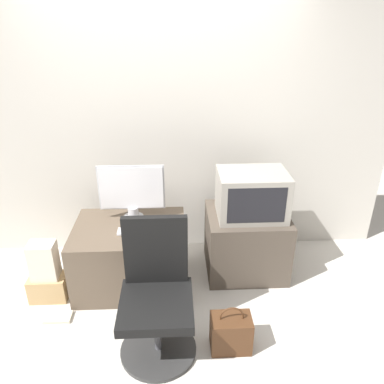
{
  "coord_description": "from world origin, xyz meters",
  "views": [
    {
      "loc": [
        0.11,
        -2.09,
        2.22
      ],
      "look_at": [
        0.26,
        0.85,
        0.83
      ],
      "focal_mm": 35.0,
      "sensor_mm": 36.0,
      "label": 1
    }
  ],
  "objects_px": {
    "mouse": "(161,231)",
    "office_chair": "(157,300)",
    "main_monitor": "(132,192)",
    "keyboard": "(135,231)",
    "crt_tv": "(252,194)",
    "book": "(58,317)",
    "cardboard_box_lower": "(49,287)",
    "handbag": "(231,333)"
  },
  "relations": [
    {
      "from": "mouse",
      "to": "office_chair",
      "type": "height_order",
      "value": "office_chair"
    },
    {
      "from": "main_monitor",
      "to": "keyboard",
      "type": "height_order",
      "value": "main_monitor"
    },
    {
      "from": "office_chair",
      "to": "crt_tv",
      "type": "bearing_deg",
      "value": 46.55
    },
    {
      "from": "keyboard",
      "to": "book",
      "type": "relative_size",
      "value": 1.34
    },
    {
      "from": "main_monitor",
      "to": "keyboard",
      "type": "relative_size",
      "value": 1.98
    },
    {
      "from": "office_chair",
      "to": "book",
      "type": "xyz_separation_m",
      "value": [
        -0.82,
        0.3,
        -0.41
      ]
    },
    {
      "from": "main_monitor",
      "to": "mouse",
      "type": "bearing_deg",
      "value": -45.22
    },
    {
      "from": "cardboard_box_lower",
      "to": "book",
      "type": "relative_size",
      "value": 1.45
    },
    {
      "from": "main_monitor",
      "to": "cardboard_box_lower",
      "type": "relative_size",
      "value": 1.83
    },
    {
      "from": "mouse",
      "to": "book",
      "type": "xyz_separation_m",
      "value": [
        -0.84,
        -0.35,
        -0.58
      ]
    },
    {
      "from": "keyboard",
      "to": "cardboard_box_lower",
      "type": "relative_size",
      "value": 0.93
    },
    {
      "from": "keyboard",
      "to": "crt_tv",
      "type": "height_order",
      "value": "crt_tv"
    },
    {
      "from": "mouse",
      "to": "crt_tv",
      "type": "xyz_separation_m",
      "value": [
        0.79,
        0.22,
        0.21
      ]
    },
    {
      "from": "handbag",
      "to": "cardboard_box_lower",
      "type": "bearing_deg",
      "value": 157.45
    },
    {
      "from": "crt_tv",
      "to": "book",
      "type": "xyz_separation_m",
      "value": [
        -1.64,
        -0.57,
        -0.79
      ]
    },
    {
      "from": "handbag",
      "to": "main_monitor",
      "type": "bearing_deg",
      "value": 128.44
    },
    {
      "from": "keyboard",
      "to": "office_chair",
      "type": "distance_m",
      "value": 0.71
    },
    {
      "from": "office_chair",
      "to": "handbag",
      "type": "xyz_separation_m",
      "value": [
        0.53,
        -0.06,
        -0.28
      ]
    },
    {
      "from": "office_chair",
      "to": "main_monitor",
      "type": "bearing_deg",
      "value": 104.43
    },
    {
      "from": "office_chair",
      "to": "mouse",
      "type": "bearing_deg",
      "value": 88.12
    },
    {
      "from": "office_chair",
      "to": "handbag",
      "type": "distance_m",
      "value": 0.6
    },
    {
      "from": "handbag",
      "to": "book",
      "type": "height_order",
      "value": "handbag"
    },
    {
      "from": "keyboard",
      "to": "mouse",
      "type": "xyz_separation_m",
      "value": [
        0.22,
        -0.02,
        0.01
      ]
    },
    {
      "from": "keyboard",
      "to": "book",
      "type": "height_order",
      "value": "keyboard"
    },
    {
      "from": "mouse",
      "to": "handbag",
      "type": "relative_size",
      "value": 0.15
    },
    {
      "from": "mouse",
      "to": "book",
      "type": "height_order",
      "value": "mouse"
    },
    {
      "from": "book",
      "to": "handbag",
      "type": "bearing_deg",
      "value": -14.7
    },
    {
      "from": "mouse",
      "to": "cardboard_box_lower",
      "type": "xyz_separation_m",
      "value": [
        -0.98,
        -0.09,
        -0.48
      ]
    },
    {
      "from": "keyboard",
      "to": "cardboard_box_lower",
      "type": "height_order",
      "value": "keyboard"
    },
    {
      "from": "cardboard_box_lower",
      "to": "book",
      "type": "xyz_separation_m",
      "value": [
        0.13,
        -0.26,
        -0.1
      ]
    },
    {
      "from": "mouse",
      "to": "cardboard_box_lower",
      "type": "distance_m",
      "value": 1.09
    },
    {
      "from": "office_chair",
      "to": "cardboard_box_lower",
      "type": "bearing_deg",
      "value": 149.75
    },
    {
      "from": "keyboard",
      "to": "book",
      "type": "distance_m",
      "value": 0.92
    },
    {
      "from": "main_monitor",
      "to": "handbag",
      "type": "bearing_deg",
      "value": -51.56
    },
    {
      "from": "keyboard",
      "to": "handbag",
      "type": "height_order",
      "value": "keyboard"
    },
    {
      "from": "crt_tv",
      "to": "office_chair",
      "type": "height_order",
      "value": "crt_tv"
    },
    {
      "from": "crt_tv",
      "to": "book",
      "type": "height_order",
      "value": "crt_tv"
    },
    {
      "from": "main_monitor",
      "to": "book",
      "type": "distance_m",
      "value": 1.18
    },
    {
      "from": "main_monitor",
      "to": "crt_tv",
      "type": "distance_m",
      "value": 1.05
    },
    {
      "from": "mouse",
      "to": "cardboard_box_lower",
      "type": "bearing_deg",
      "value": -174.96
    },
    {
      "from": "office_chair",
      "to": "cardboard_box_lower",
      "type": "relative_size",
      "value": 3.18
    },
    {
      "from": "mouse",
      "to": "crt_tv",
      "type": "bearing_deg",
      "value": 15.36
    }
  ]
}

